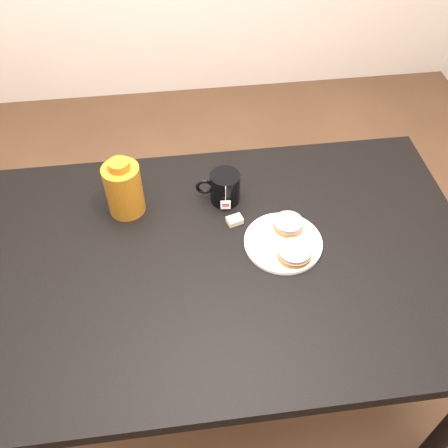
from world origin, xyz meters
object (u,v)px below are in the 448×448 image
(bagel_back, at_px, (288,224))
(bagel_package, at_px, (124,188))
(table, at_px, (228,274))
(bagel_front, at_px, (294,253))
(plate, at_px, (283,242))
(mug, at_px, (224,188))
(teabag_pouch, at_px, (235,220))

(bagel_back, distance_m, bagel_package, 0.49)
(table, relative_size, bagel_front, 12.83)
(bagel_front, bearing_deg, plate, 107.90)
(bagel_front, distance_m, mug, 0.30)
(plate, height_order, bagel_back, bagel_back)
(teabag_pouch, bearing_deg, mug, 100.50)
(plate, distance_m, teabag_pouch, 0.16)
(bagel_back, relative_size, mug, 0.73)
(teabag_pouch, distance_m, bagel_package, 0.34)
(table, bearing_deg, bagel_back, 21.92)
(table, height_order, mug, mug)
(bagel_package, bearing_deg, mug, 0.37)
(plate, height_order, bagel_front, bagel_front)
(bagel_back, height_order, bagel_front, same)
(bagel_back, height_order, teabag_pouch, bagel_back)
(mug, bearing_deg, bagel_package, -173.93)
(bagel_back, height_order, mug, mug)
(mug, bearing_deg, bagel_back, -35.82)
(teabag_pouch, height_order, bagel_package, bagel_package)
(table, xyz_separation_m, bagel_package, (-0.28, 0.22, 0.17))
(table, height_order, bagel_back, bagel_back)
(table, height_order, teabag_pouch, teabag_pouch)
(mug, height_order, bagel_package, bagel_package)
(table, xyz_separation_m, plate, (0.16, 0.02, 0.09))
(mug, bearing_deg, bagel_front, -51.97)
(bagel_back, xyz_separation_m, bagel_package, (-0.46, 0.15, 0.06))
(teabag_pouch, bearing_deg, table, -106.05)
(bagel_front, relative_size, bagel_package, 0.59)
(bagel_back, xyz_separation_m, teabag_pouch, (-0.15, 0.05, -0.02))
(bagel_back, relative_size, teabag_pouch, 2.26)
(mug, bearing_deg, plate, -48.54)
(table, xyz_separation_m, teabag_pouch, (0.04, 0.12, 0.09))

